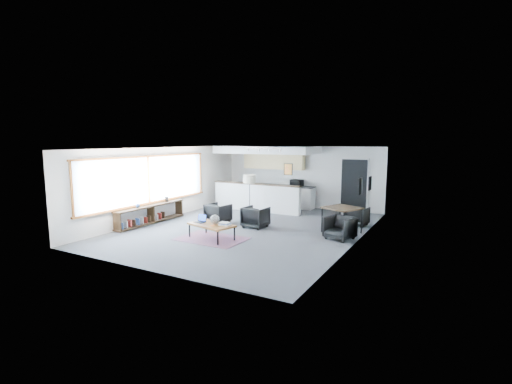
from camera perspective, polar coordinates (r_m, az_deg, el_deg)
The scene contains 21 objects.
room at distance 11.93m, azimuth -1.20°, elevation 0.49°, with size 7.02×9.02×2.62m.
window at distance 13.31m, azimuth -16.23°, elevation 1.63°, with size 0.10×5.95×1.66m.
console at distance 13.26m, azimuth -15.99°, elevation -3.32°, with size 0.35×3.00×0.80m.
kitchenette at distance 15.73m, azimuth 1.78°, elevation 2.60°, with size 4.20×1.96×2.60m.
doorway at distance 15.20m, azimuth 14.86°, elevation 1.00°, with size 1.10×0.12×2.15m.
track_light at distance 14.04m, azimuth 1.21°, elevation 6.65°, with size 1.60×0.07×0.15m.
wall_art_lower at distance 10.99m, azimuth 15.74°, elevation 0.86°, with size 0.03×0.38×0.48m.
wall_art_upper at distance 12.26m, azimuth 17.12°, elevation 1.28°, with size 0.03×0.34×0.44m.
kilim_rug at distance 10.96m, azimuth -6.84°, elevation -7.15°, with size 1.96×1.34×0.01m.
coffee_table at distance 10.86m, azimuth -6.87°, elevation -5.08°, with size 1.50×1.04×0.45m.
laptop at distance 11.14m, azimuth -8.45°, elevation -4.25°, with size 0.34×0.29×0.23m.
ceramic_pot at distance 10.79m, azimuth -6.36°, elevation -4.22°, with size 0.27×0.27×0.27m.
book_stack at distance 10.64m, azimuth -4.83°, elevation -4.90°, with size 0.31×0.25×0.09m.
coaster at distance 10.62m, azimuth -6.78°, elevation -5.17°, with size 0.11×0.11×0.01m.
armchair_left at distance 12.94m, azimuth -5.85°, elevation -3.12°, with size 0.72×0.68×0.74m, color black.
armchair_right at distance 12.20m, azimuth -0.07°, elevation -3.72°, with size 0.74×0.69×0.76m, color black.
floor_lamp at distance 13.61m, azimuth -1.00°, elevation 1.77°, with size 0.49×0.49×1.59m.
dining_table at distance 11.74m, azimuth 13.09°, elevation -2.64°, with size 1.26×1.26×0.81m.
dining_chair_near at distance 11.04m, azimuth 12.76°, elevation -5.51°, with size 0.62×0.58×0.64m, color black.
dining_chair_far at distance 12.97m, azimuth 15.27°, elevation -3.68°, with size 0.57×0.54×0.59m, color black.
microwave at distance 15.67m, azimuth 6.28°, elevation 1.52°, with size 0.50×0.28×0.34m, color black.
Camera 1 is at (5.92, -10.23, 2.87)m, focal length 26.00 mm.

